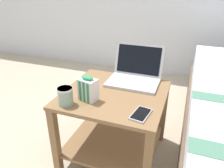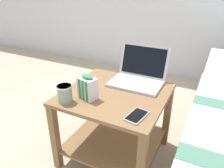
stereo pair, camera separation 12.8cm
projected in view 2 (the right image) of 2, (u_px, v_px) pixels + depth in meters
name	position (u px, v px, depth m)	size (l,w,h in m)	color
ground_plane	(115.00, 153.00, 1.57)	(8.00, 8.00, 0.00)	tan
bedside_table	(115.00, 116.00, 1.43)	(0.62, 0.60, 0.49)	olive
laptop	(138.00, 76.00, 1.47)	(0.34, 0.29, 0.23)	#B7BABC
mug_front_left	(65.00, 93.00, 1.24)	(0.09, 0.12, 0.10)	#8CA593
snack_bag	(88.00, 88.00, 1.26)	(0.12, 0.09, 0.15)	white
cell_phone	(137.00, 116.00, 1.12)	(0.10, 0.15, 0.01)	#B7BABC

